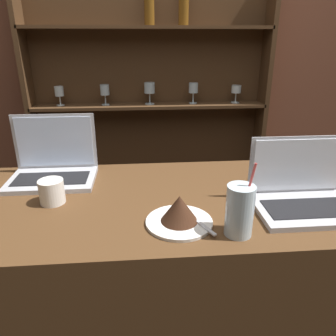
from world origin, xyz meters
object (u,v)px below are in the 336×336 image
(laptop_near, at_px, (53,165))
(cake_plate, at_px, (179,212))
(coffee_cup, at_px, (52,192))
(laptop_far, at_px, (304,193))
(water_glass, at_px, (240,211))

(laptop_near, relative_size, cake_plate, 1.60)
(laptop_near, bearing_deg, coffee_cup, -78.58)
(laptop_near, xyz_separation_m, laptop_far, (0.90, -0.32, -0.01))
(laptop_near, xyz_separation_m, cake_plate, (0.47, -0.39, -0.02))
(water_glass, bearing_deg, cake_plate, 156.90)
(laptop_far, distance_m, coffee_cup, 0.86)
(coffee_cup, bearing_deg, cake_plate, -22.48)
(cake_plate, distance_m, coffee_cup, 0.46)
(laptop_far, relative_size, coffee_cup, 4.04)
(cake_plate, relative_size, water_glass, 0.94)
(laptop_near, bearing_deg, water_glass, -36.39)
(cake_plate, bearing_deg, laptop_far, 10.18)
(cake_plate, bearing_deg, laptop_near, 139.76)
(coffee_cup, bearing_deg, laptop_far, -6.46)
(laptop_far, height_order, water_glass, laptop_far)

